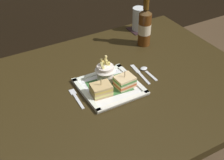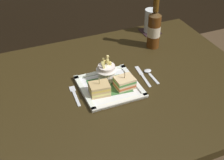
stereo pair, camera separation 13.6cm
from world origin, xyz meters
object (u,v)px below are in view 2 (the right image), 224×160
(spoon, at_px, (149,73))
(beer_bottle, at_px, (154,28))
(dining_table, at_px, (114,107))
(sandwich_half_left, at_px, (99,89))
(sandwich_half_right, at_px, (124,83))
(square_plate, at_px, (110,87))
(knife, at_px, (142,75))
(water_glass, at_px, (151,22))
(fork, at_px, (75,95))
(fries_cup, at_px, (106,70))

(spoon, bearing_deg, beer_bottle, 57.77)
(dining_table, bearing_deg, spoon, 8.89)
(sandwich_half_left, xyz_separation_m, sandwich_half_right, (0.11, -0.00, -0.00))
(square_plate, relative_size, sandwich_half_left, 2.82)
(beer_bottle, distance_m, knife, 0.29)
(dining_table, distance_m, sandwich_half_right, 0.16)
(water_glass, relative_size, fork, 0.93)
(fries_cup, bearing_deg, dining_table, -71.50)
(sandwich_half_right, xyz_separation_m, beer_bottle, (0.29, 0.27, 0.07))
(fork, xyz_separation_m, knife, (0.33, 0.02, -0.00))
(sandwich_half_left, height_order, beer_bottle, beer_bottle)
(fork, bearing_deg, fries_cup, 13.33)
(water_glass, xyz_separation_m, fork, (-0.56, -0.38, -0.06))
(sandwich_half_left, distance_m, sandwich_half_right, 0.11)
(dining_table, relative_size, beer_bottle, 4.45)
(sandwich_half_left, distance_m, beer_bottle, 0.49)
(square_plate, height_order, fork, square_plate)
(dining_table, relative_size, square_plate, 5.09)
(dining_table, distance_m, sandwich_half_left, 0.18)
(dining_table, xyz_separation_m, beer_bottle, (0.32, 0.24, 0.23))
(sandwich_half_left, bearing_deg, sandwich_half_right, -0.00)
(fries_cup, height_order, beer_bottle, beer_bottle)
(square_plate, height_order, sandwich_half_left, sandwich_half_left)
(beer_bottle, distance_m, water_glass, 0.17)
(fries_cup, height_order, fork, fries_cup)
(dining_table, distance_m, fries_cup, 0.19)
(dining_table, height_order, knife, knife)
(square_plate, xyz_separation_m, fries_cup, (0.01, 0.05, 0.05))
(sandwich_half_right, bearing_deg, knife, 26.73)
(spoon, bearing_deg, square_plate, -170.76)
(knife, bearing_deg, water_glass, 57.29)
(square_plate, relative_size, knife, 1.47)
(square_plate, relative_size, water_glass, 1.92)
(sandwich_half_left, xyz_separation_m, fork, (-0.10, 0.04, -0.03))
(sandwich_half_left, xyz_separation_m, water_glass, (0.47, 0.42, 0.02))
(fries_cup, bearing_deg, fork, -166.67)
(knife, relative_size, spoon, 1.43)
(beer_bottle, bearing_deg, sandwich_half_right, -136.33)
(water_glass, bearing_deg, fries_cup, -139.47)
(dining_table, relative_size, fries_cup, 10.79)
(sandwich_half_right, relative_size, spoon, 0.72)
(sandwich_half_right, xyz_separation_m, fork, (-0.21, 0.04, -0.03))
(fries_cup, xyz_separation_m, water_glass, (0.40, 0.34, -0.00))
(fork, bearing_deg, sandwich_half_right, -11.71)
(dining_table, xyz_separation_m, sandwich_half_right, (0.03, -0.03, 0.15))
(square_plate, xyz_separation_m, beer_bottle, (0.34, 0.25, 0.10))
(water_glass, height_order, knife, water_glass)
(sandwich_half_left, distance_m, fries_cup, 0.11)
(square_plate, height_order, sandwich_half_right, sandwich_half_right)
(fries_cup, xyz_separation_m, spoon, (0.20, -0.02, -0.06))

